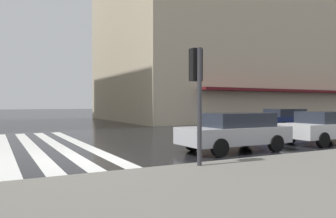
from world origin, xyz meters
The scene contains 7 objects.
ground_plane centered at (0.00, 0.00, 0.00)m, with size 220.00×220.00×0.00m, color black.
zebra_crossing centered at (4.00, 1.44, 0.00)m, with size 13.00×4.50×0.01m.
haussmann_block_corner centered at (21.30, -21.70, 11.20)m, with size 18.81×27.22×22.88m.
traffic_signal_post centered at (-3.29, -1.90, 2.34)m, with size 0.44×0.30×3.03m.
car_silver centered at (-1.00, -5.03, 0.76)m, with size 1.85×4.10×1.41m.
car_navy centered at (5.50, -14.72, 0.76)m, with size 1.85×4.10×1.41m.
car_white centered at (-1.00, -10.09, 0.76)m, with size 1.85×4.10×1.41m.
Camera 1 is at (-10.58, 2.80, 1.73)m, focal length 35.50 mm.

